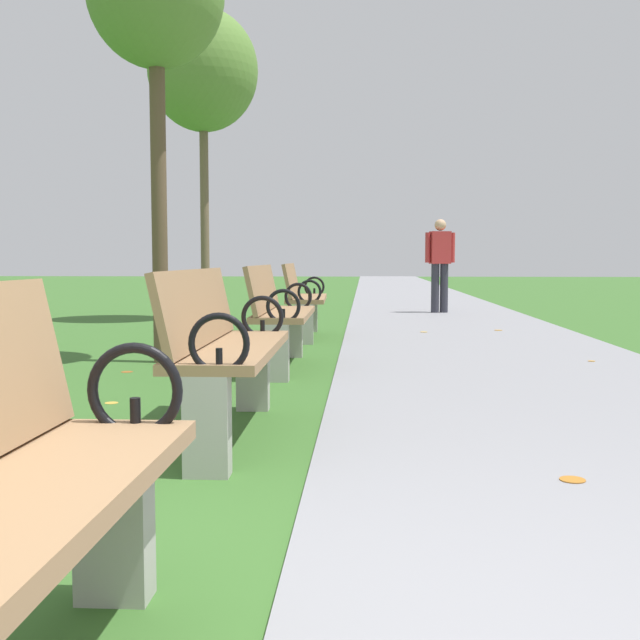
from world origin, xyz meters
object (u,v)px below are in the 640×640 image
(park_bench_2, at_px, (224,347))
(park_bench_3, at_px, (279,313))
(tree_2, at_px, (203,72))
(pedestrian_walking, at_px, (440,260))
(park_bench_4, at_px, (303,298))

(park_bench_2, xyz_separation_m, park_bench_3, (0.00, 2.61, 0.00))
(tree_2, bearing_deg, pedestrian_walking, 23.93)
(park_bench_2, height_order, tree_2, tree_2)
(park_bench_3, relative_size, pedestrian_walking, 0.99)
(tree_2, height_order, pedestrian_walking, tree_2)
(park_bench_2, height_order, park_bench_4, same)
(park_bench_3, bearing_deg, park_bench_2, -90.00)
(park_bench_3, relative_size, park_bench_4, 0.99)
(park_bench_2, distance_m, pedestrian_walking, 9.65)
(park_bench_3, distance_m, tree_2, 6.34)
(park_bench_4, bearing_deg, park_bench_3, -90.00)
(park_bench_3, height_order, park_bench_4, same)
(park_bench_2, relative_size, pedestrian_walking, 0.99)
(park_bench_3, bearing_deg, park_bench_4, 90.00)
(pedestrian_walking, bearing_deg, park_bench_3, -106.80)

